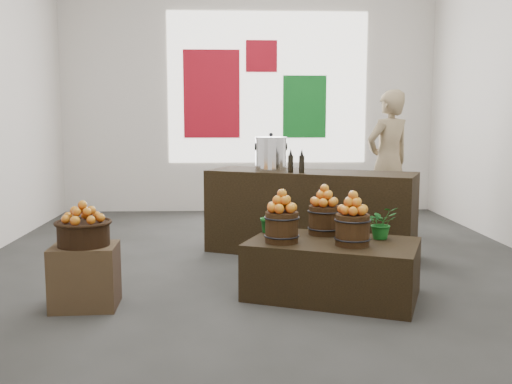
{
  "coord_description": "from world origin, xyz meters",
  "views": [
    {
      "loc": [
        -0.29,
        -5.81,
        1.51
      ],
      "look_at": [
        -0.06,
        -0.4,
        0.81
      ],
      "focal_mm": 40.0,
      "sensor_mm": 36.0,
      "label": 1
    }
  ],
  "objects_px": {
    "counter": "(310,213)",
    "stock_pot_left": "(271,154)",
    "display_table": "(332,269)",
    "shopper": "(388,162)",
    "crate": "(85,276)",
    "wicker_basket": "(84,234)"
  },
  "relations": [
    {
      "from": "stock_pot_left",
      "to": "shopper",
      "type": "height_order",
      "value": "shopper"
    },
    {
      "from": "shopper",
      "to": "crate",
      "type": "bearing_deg",
      "value": 15.4
    },
    {
      "from": "stock_pot_left",
      "to": "shopper",
      "type": "xyz_separation_m",
      "value": [
        1.63,
        1.04,
        -0.16
      ]
    },
    {
      "from": "crate",
      "to": "display_table",
      "type": "distance_m",
      "value": 2.04
    },
    {
      "from": "crate",
      "to": "display_table",
      "type": "height_order",
      "value": "crate"
    },
    {
      "from": "crate",
      "to": "shopper",
      "type": "relative_size",
      "value": 0.27
    },
    {
      "from": "crate",
      "to": "stock_pot_left",
      "type": "relative_size",
      "value": 1.44
    },
    {
      "from": "shopper",
      "to": "counter",
      "type": "bearing_deg",
      "value": 18.47
    },
    {
      "from": "crate",
      "to": "wicker_basket",
      "type": "relative_size",
      "value": 1.25
    },
    {
      "from": "wicker_basket",
      "to": "display_table",
      "type": "relative_size",
      "value": 0.29
    },
    {
      "from": "counter",
      "to": "shopper",
      "type": "bearing_deg",
      "value": 69.69
    },
    {
      "from": "display_table",
      "to": "stock_pot_left",
      "type": "distance_m",
      "value": 1.99
    },
    {
      "from": "crate",
      "to": "wicker_basket",
      "type": "bearing_deg",
      "value": 0.0
    },
    {
      "from": "counter",
      "to": "shopper",
      "type": "xyz_separation_m",
      "value": [
        1.21,
        1.23,
        0.48
      ]
    },
    {
      "from": "stock_pot_left",
      "to": "shopper",
      "type": "relative_size",
      "value": 0.19
    },
    {
      "from": "stock_pot_left",
      "to": "shopper",
      "type": "bearing_deg",
      "value": 32.46
    },
    {
      "from": "counter",
      "to": "stock_pot_left",
      "type": "bearing_deg",
      "value": 180.0
    },
    {
      "from": "wicker_basket",
      "to": "shopper",
      "type": "height_order",
      "value": "shopper"
    },
    {
      "from": "crate",
      "to": "counter",
      "type": "xyz_separation_m",
      "value": [
        2.05,
        1.75,
        0.21
      ]
    },
    {
      "from": "display_table",
      "to": "crate",
      "type": "bearing_deg",
      "value": -152.12
    },
    {
      "from": "wicker_basket",
      "to": "counter",
      "type": "height_order",
      "value": "counter"
    },
    {
      "from": "stock_pot_left",
      "to": "counter",
      "type": "bearing_deg",
      "value": -24.2
    }
  ]
}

